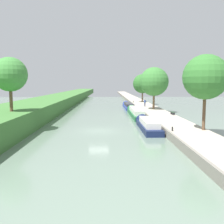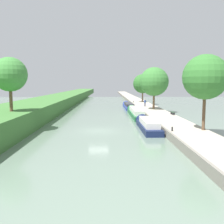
% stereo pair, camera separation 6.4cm
% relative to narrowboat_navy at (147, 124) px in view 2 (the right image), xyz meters
% --- Properties ---
extents(ground_plane, '(160.00, 160.00, 0.00)m').
position_rel_narrowboat_navy_xyz_m(ground_plane, '(-6.32, -1.19, -0.57)').
color(ground_plane, slate).
extents(left_grassy_bank, '(8.79, 260.00, 2.56)m').
position_rel_narrowboat_navy_xyz_m(left_grassy_bank, '(-18.47, -1.19, 0.70)').
color(left_grassy_bank, '#3D7033').
rests_on(left_grassy_bank, ground_plane).
extents(right_towpath, '(4.45, 260.00, 0.82)m').
position_rel_narrowboat_navy_xyz_m(right_towpath, '(3.65, -1.19, -0.17)').
color(right_towpath, '#A89E8E').
rests_on(right_towpath, ground_plane).
extents(stone_quay, '(0.25, 260.00, 0.87)m').
position_rel_narrowboat_navy_xyz_m(stone_quay, '(1.30, -1.19, -0.14)').
color(stone_quay, gray).
rests_on(stone_quay, ground_plane).
extents(narrowboat_navy, '(2.01, 10.67, 2.04)m').
position_rel_narrowboat_navy_xyz_m(narrowboat_navy, '(0.00, 0.00, 0.00)').
color(narrowboat_navy, '#141E42').
rests_on(narrowboat_navy, ground_plane).
extents(narrowboat_green, '(1.97, 15.85, 2.08)m').
position_rel_narrowboat_navy_xyz_m(narrowboat_green, '(-0.05, 13.58, 0.05)').
color(narrowboat_green, '#1E6033').
rests_on(narrowboat_green, ground_plane).
extents(narrowboat_blue, '(1.90, 14.17, 1.87)m').
position_rel_narrowboat_navy_xyz_m(narrowboat_blue, '(-0.20, 28.58, -0.04)').
color(narrowboat_blue, '#283D93').
rests_on(narrowboat_blue, ground_plane).
extents(tree_rightbank_near, '(4.84, 4.84, 8.16)m').
position_rel_narrowboat_navy_xyz_m(tree_rightbank_near, '(5.27, -5.32, 5.97)').
color(tree_rightbank_near, brown).
rests_on(tree_rightbank_near, right_towpath).
extents(tree_rightbank_midnear, '(5.62, 5.62, 8.23)m').
position_rel_narrowboat_navy_xyz_m(tree_rightbank_midnear, '(3.92, 17.13, 5.65)').
color(tree_rightbank_midnear, brown).
rests_on(tree_rightbank_midnear, right_towpath).
extents(tree_rightbank_midfar, '(5.24, 5.24, 7.63)m').
position_rel_narrowboat_navy_xyz_m(tree_rightbank_midfar, '(4.43, 36.97, 5.24)').
color(tree_rightbank_midfar, brown).
rests_on(tree_rightbank_midfar, right_towpath).
extents(tree_leftbank_downstream, '(4.04, 4.04, 6.40)m').
position_rel_narrowboat_navy_xyz_m(tree_leftbank_downstream, '(-16.66, -2.19, 6.35)').
color(tree_leftbank_downstream, brown).
rests_on(tree_leftbank_downstream, left_grassy_bank).
extents(person_walking, '(0.34, 0.34, 1.66)m').
position_rel_narrowboat_navy_xyz_m(person_walking, '(3.10, 23.24, 1.11)').
color(person_walking, '#282D42').
rests_on(person_walking, right_towpath).
extents(mooring_bollard_near, '(0.16, 0.16, 0.45)m').
position_rel_narrowboat_navy_xyz_m(mooring_bollard_near, '(1.73, -5.86, 0.47)').
color(mooring_bollard_near, black).
rests_on(mooring_bollard_near, right_towpath).
extents(mooring_bollard_far, '(0.16, 0.16, 0.45)m').
position_rel_narrowboat_navy_xyz_m(mooring_bollard_far, '(1.73, 35.15, 0.47)').
color(mooring_bollard_far, black).
rests_on(mooring_bollard_far, right_towpath).
extents(park_bench, '(0.44, 1.50, 0.47)m').
position_rel_narrowboat_navy_xyz_m(park_bench, '(5.42, 8.29, 0.59)').
color(park_bench, '#333338').
rests_on(park_bench, right_towpath).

